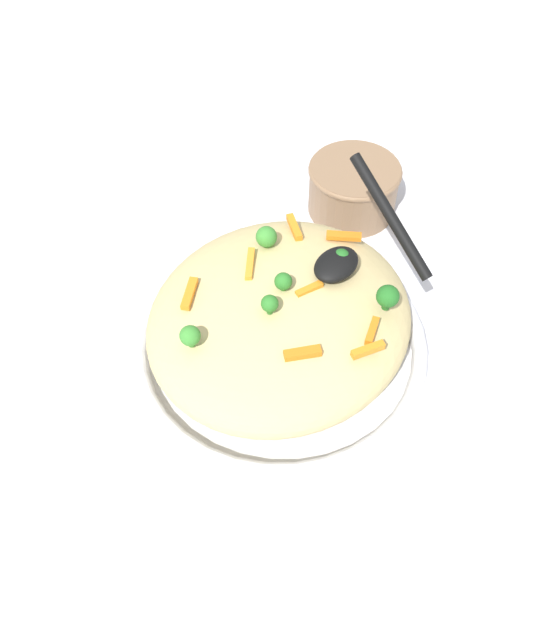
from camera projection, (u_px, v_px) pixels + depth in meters
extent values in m
plane|color=silver|center=(280.00, 357.00, 0.71)|extent=(2.40, 2.40, 0.00)
cylinder|color=silver|center=(280.00, 351.00, 0.70)|extent=(0.30, 0.30, 0.02)
torus|color=silver|center=(280.00, 341.00, 0.69)|extent=(0.33, 0.33, 0.02)
torus|color=black|center=(280.00, 339.00, 0.68)|extent=(0.32, 0.32, 0.00)
ellipsoid|color=#D1BA7A|center=(280.00, 317.00, 0.65)|extent=(0.29, 0.27, 0.08)
cube|color=orange|center=(309.00, 289.00, 0.62)|extent=(0.03, 0.02, 0.01)
cube|color=orange|center=(294.00, 227.00, 0.68)|extent=(0.03, 0.04, 0.01)
cube|color=orange|center=(368.00, 350.00, 0.58)|extent=(0.03, 0.02, 0.01)
cube|color=orange|center=(347.00, 238.00, 0.67)|extent=(0.03, 0.04, 0.01)
cube|color=orange|center=(250.00, 264.00, 0.64)|extent=(0.04, 0.03, 0.01)
cube|color=orange|center=(372.00, 331.00, 0.59)|extent=(0.03, 0.02, 0.01)
cube|color=orange|center=(303.00, 353.00, 0.58)|extent=(0.03, 0.03, 0.01)
cube|color=orange|center=(189.00, 293.00, 0.62)|extent=(0.04, 0.03, 0.01)
cylinder|color=#377928|center=(191.00, 342.00, 0.58)|extent=(0.01, 0.01, 0.01)
sphere|color=#3D8E33|center=(190.00, 336.00, 0.58)|extent=(0.02, 0.02, 0.02)
cylinder|color=#296820|center=(270.00, 310.00, 0.60)|extent=(0.01, 0.01, 0.01)
sphere|color=#2D7A28|center=(270.00, 303.00, 0.59)|extent=(0.02, 0.02, 0.02)
cylinder|color=#296820|center=(281.00, 286.00, 0.62)|extent=(0.01, 0.01, 0.01)
sphere|color=#2D7A28|center=(281.00, 280.00, 0.61)|extent=(0.02, 0.02, 0.02)
cylinder|color=#377928|center=(267.00, 244.00, 0.67)|extent=(0.01, 0.01, 0.01)
sphere|color=#3D8E33|center=(266.00, 237.00, 0.66)|extent=(0.02, 0.02, 0.02)
cylinder|color=#205B1C|center=(386.00, 305.00, 0.61)|extent=(0.01, 0.01, 0.01)
sphere|color=#236B23|center=(388.00, 296.00, 0.60)|extent=(0.02, 0.02, 0.02)
cylinder|color=#205B1C|center=(340.00, 265.00, 0.65)|extent=(0.01, 0.01, 0.01)
sphere|color=#236B23|center=(341.00, 258.00, 0.64)|extent=(0.02, 0.02, 0.02)
ellipsoid|color=black|center=(336.00, 264.00, 0.63)|extent=(0.06, 0.04, 0.02)
cylinder|color=black|center=(391.00, 216.00, 0.63)|extent=(0.05, 0.14, 0.08)
cylinder|color=#8C6B4C|center=(353.00, 189.00, 0.84)|extent=(0.12, 0.12, 0.07)
torus|color=#8C6B4C|center=(355.00, 170.00, 0.81)|extent=(0.13, 0.13, 0.01)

